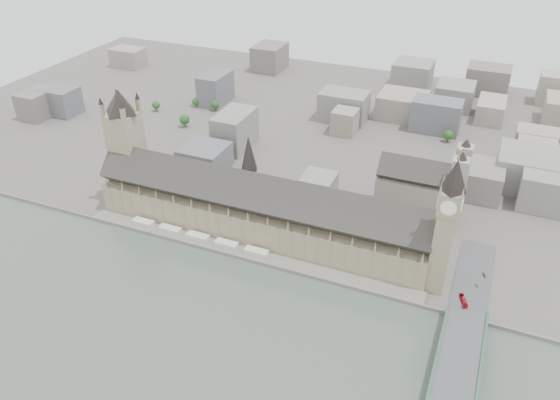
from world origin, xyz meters
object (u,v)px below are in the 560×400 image
at_px(palace_of_westminster, 259,210).
at_px(car_approach, 484,275).
at_px(westminster_abbey, 422,190).
at_px(red_bus_north, 463,301).
at_px(victoria_tower, 126,142).
at_px(elizabeth_tower, 447,218).

relative_size(palace_of_westminster, car_approach, 56.04).
height_order(westminster_abbey, red_bus_north, westminster_abbey).
bearing_deg(victoria_tower, westminster_abbey, 16.50).
distance_m(red_bus_north, car_approach, 34.34).
relative_size(palace_of_westminster, victoria_tower, 2.65).
xyz_separation_m(elizabeth_tower, car_approach, (30.29, 13.58, -47.15)).
bearing_deg(elizabeth_tower, westminster_abbey, 107.29).
distance_m(elizabeth_tower, red_bus_north, 53.96).
relative_size(palace_of_westminster, elizabeth_tower, 2.47).
bearing_deg(car_approach, westminster_abbey, 105.97).
bearing_deg(westminster_abbey, elizabeth_tower, -72.71).
bearing_deg(westminster_abbey, car_approach, -52.00).
height_order(palace_of_westminster, red_bus_north, palace_of_westminster).
relative_size(westminster_abbey, red_bus_north, 5.74).
bearing_deg(car_approach, elizabeth_tower, -177.89).
bearing_deg(red_bus_north, victoria_tower, 151.06).
distance_m(elizabeth_tower, car_approach, 57.66).
height_order(victoria_tower, car_approach, victoria_tower).
distance_m(palace_of_westminster, victoria_tower, 126.41).
bearing_deg(elizabeth_tower, palace_of_westminster, 175.15).
xyz_separation_m(palace_of_westminster, elizabeth_tower, (138.00, -11.70, 35.38)).
height_order(palace_of_westminster, elizabeth_tower, elizabeth_tower).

